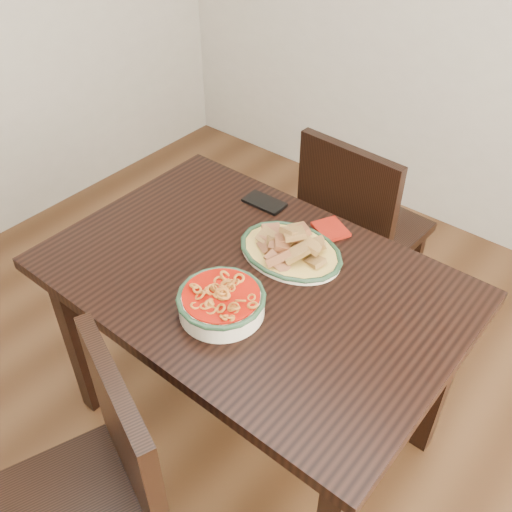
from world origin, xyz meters
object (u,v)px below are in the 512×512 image
Objects in this scene: chair_near at (95,490)px; fish_plate at (291,243)px; chair_far at (357,224)px; smartphone at (264,202)px; noodle_bowl at (221,300)px; dining_table at (252,298)px.

fish_plate is at bearing 110.91° from chair_near.
smartphone is (-0.15, -0.40, 0.26)m from chair_far.
chair_near is (0.08, -1.38, 0.00)m from chair_far.
noodle_bowl is at bearing -89.62° from fish_plate.
chair_near is 0.58m from noodle_bowl.
dining_table is 5.00× the size of noodle_bowl.
dining_table is at bearing -58.57° from smartphone.
chair_near is (0.04, -0.66, -0.15)m from dining_table.
dining_table is 1.38× the size of chair_far.
fish_plate is at bearing 78.10° from dining_table.
chair_near reaches higher than noodle_bowl.
smartphone is at bearing 71.73° from chair_far.
dining_table is 0.38m from smartphone.
fish_plate is at bearing 100.47° from chair_far.
chair_far is at bearing 114.04° from chair_near.
chair_near reaches higher than smartphone.
smartphone is (-0.23, 0.48, -0.04)m from noodle_bowl.
fish_plate is 0.32m from noodle_bowl.
chair_near is at bearing -89.73° from fish_plate.
chair_far is at bearing 67.55° from smartphone.
fish_plate is 1.36× the size of noodle_bowl.
chair_near is 3.63× the size of noodle_bowl.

